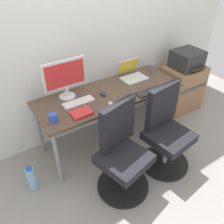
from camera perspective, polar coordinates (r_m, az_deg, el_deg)
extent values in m
plane|color=gray|center=(3.18, -0.50, -6.22)|extent=(5.28, 5.28, 0.00)
cube|color=white|center=(2.83, -5.30, 18.69)|extent=(4.40, 0.04, 2.60)
cube|color=brown|center=(2.76, -0.57, 4.38)|extent=(1.71, 0.64, 0.03)
cylinder|color=gray|center=(2.53, -12.82, -10.59)|extent=(0.04, 0.04, 0.67)
cylinder|color=gray|center=(3.23, 14.22, 0.91)|extent=(0.04, 0.04, 0.67)
cylinder|color=gray|center=(2.92, -16.92, -3.86)|extent=(0.04, 0.04, 0.67)
cylinder|color=gray|center=(3.55, 8.06, 5.15)|extent=(0.04, 0.04, 0.67)
cylinder|color=black|center=(2.66, 2.58, -16.96)|extent=(0.54, 0.54, 0.03)
cylinder|color=gray|center=(2.51, 2.69, -14.41)|extent=(0.05, 0.05, 0.34)
cube|color=black|center=(2.35, 2.84, -11.06)|extent=(0.53, 0.53, 0.09)
cube|color=black|center=(2.28, 1.29, -2.96)|extent=(0.42, 0.16, 0.48)
cylinder|color=black|center=(2.92, 12.24, -11.56)|extent=(0.54, 0.54, 0.03)
cylinder|color=gray|center=(2.79, 12.72, -8.99)|extent=(0.05, 0.05, 0.34)
cube|color=black|center=(2.65, 13.32, -5.68)|extent=(0.49, 0.49, 0.09)
cube|color=black|center=(2.59, 11.75, 1.48)|extent=(0.43, 0.12, 0.48)
cube|color=#996B47|center=(3.70, 16.07, 5.42)|extent=(0.57, 0.42, 0.67)
cube|color=#4C4C4C|center=(3.54, 18.82, 5.29)|extent=(0.51, 0.01, 0.04)
cube|color=#2D2D2D|center=(3.51, 17.30, 11.84)|extent=(0.38, 0.34, 0.24)
cube|color=#262626|center=(3.42, 19.59, 9.64)|extent=(0.27, 0.06, 0.01)
cylinder|color=#8CBFF2|center=(2.68, -18.48, -14.69)|extent=(0.09, 0.09, 0.28)
cylinder|color=#2D59B2|center=(2.56, -19.14, -12.47)|extent=(0.06, 0.06, 0.03)
cylinder|color=silver|center=(2.72, -10.52, 3.71)|extent=(0.18, 0.18, 0.01)
cylinder|color=silver|center=(2.69, -10.66, 4.80)|extent=(0.04, 0.04, 0.11)
cube|color=silver|center=(2.59, -11.17, 8.78)|extent=(0.48, 0.03, 0.31)
cube|color=red|center=(2.58, -11.01, 8.64)|extent=(0.43, 0.00, 0.26)
cube|color=silver|center=(3.04, 5.25, 7.91)|extent=(0.31, 0.22, 0.02)
cube|color=silver|center=(3.10, 3.72, 10.74)|extent=(0.31, 0.08, 0.20)
cube|color=yellow|center=(3.09, 3.79, 10.73)|extent=(0.28, 0.06, 0.17)
cube|color=silver|center=(2.59, -7.91, 2.30)|extent=(0.34, 0.12, 0.02)
cube|color=#2D2D2D|center=(2.79, 8.82, 4.82)|extent=(0.34, 0.12, 0.02)
ellipsoid|color=silver|center=(2.53, -0.15, 1.89)|extent=(0.06, 0.10, 0.03)
ellipsoid|color=#2D2D2D|center=(2.70, -2.13, 4.33)|extent=(0.06, 0.10, 0.03)
cylinder|color=blue|center=(2.35, -13.66, -1.35)|extent=(0.08, 0.08, 0.09)
cylinder|color=slate|center=(3.25, 9.43, 10.34)|extent=(0.07, 0.07, 0.10)
cube|color=red|center=(2.42, -7.30, -0.21)|extent=(0.21, 0.15, 0.03)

